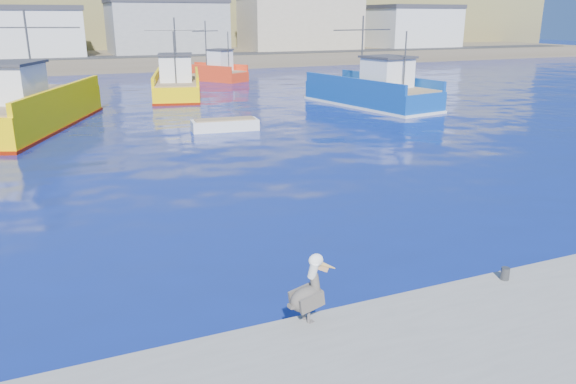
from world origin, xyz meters
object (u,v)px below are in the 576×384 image
object	(u,v)px
boat_orange	(214,71)
skiff_mid	(225,126)
skiff_far	(320,83)
trawler_yellow_b	(177,85)
pelican	(309,293)
trawler_blue	(373,92)
trawler_yellow_a	(25,109)

from	to	relation	value
boat_orange	skiff_mid	bearing A→B (deg)	-105.05
skiff_far	trawler_yellow_b	bearing A→B (deg)	-172.21
trawler_yellow_b	skiff_far	size ratio (longest dim) A/B	2.55
boat_orange	pelican	xyz separation A→B (m)	(-12.19, -48.47, 0.11)
trawler_blue	skiff_far	bearing A→B (deg)	81.58
trawler_yellow_b	boat_orange	xyz separation A→B (m)	(6.35, 10.87, 0.00)
trawler_yellow_a	trawler_blue	distance (m)	23.65
trawler_yellow_a	pelican	bearing A→B (deg)	-78.50
trawler_yellow_a	skiff_far	xyz separation A→B (m)	(25.51, 12.28, -0.89)
skiff_mid	pelican	world-z (taller)	pelican
trawler_yellow_a	skiff_mid	bearing A→B (deg)	-25.25
skiff_mid	pelican	distance (m)	22.81
skiff_mid	trawler_yellow_b	bearing A→B (deg)	87.38
trawler_yellow_b	trawler_blue	xyz separation A→B (m)	(12.27, -10.66, 0.05)
skiff_far	pelican	size ratio (longest dim) A/B	3.02
trawler_yellow_b	trawler_yellow_a	bearing A→B (deg)	-137.70
skiff_mid	boat_orange	bearing A→B (deg)	74.95
trawler_yellow_b	pelican	size ratio (longest dim) A/B	7.71
trawler_yellow_a	trawler_yellow_b	world-z (taller)	trawler_yellow_a
trawler_blue	pelican	bearing A→B (deg)	-123.91
boat_orange	skiff_mid	distance (m)	27.20
skiff_far	trawler_blue	bearing A→B (deg)	-98.42
skiff_far	trawler_yellow_a	bearing A→B (deg)	-154.29
trawler_blue	pelican	size ratio (longest dim) A/B	8.43
trawler_blue	boat_orange	bearing A→B (deg)	105.36
trawler_blue	boat_orange	xyz separation A→B (m)	(-5.92, 21.53, -0.05)
trawler_yellow_a	boat_orange	size ratio (longest dim) A/B	1.88
trawler_yellow_b	trawler_blue	size ratio (longest dim) A/B	0.91
trawler_yellow_b	boat_orange	size ratio (longest dim) A/B	1.41
boat_orange	skiff_mid	size ratio (longest dim) A/B	1.95
trawler_yellow_b	pelican	bearing A→B (deg)	-98.82
pelican	skiff_far	bearing A→B (deg)	63.20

